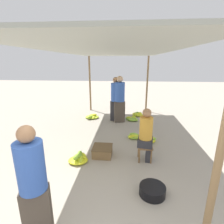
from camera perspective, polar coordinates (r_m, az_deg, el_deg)
The scene contains 17 objects.
canopy_post_front_right at distance 2.10m, azimuth 31.17°, elevation -15.24°, with size 0.08×0.08×2.53m, color olive.
canopy_post_back_left at distance 8.37m, azimuth -7.21°, elevation 9.05°, with size 0.08×0.08×2.53m, color olive.
canopy_post_back_right at distance 8.24m, azimuth 11.40°, elevation 8.75°, with size 0.08×0.08×2.53m, color olive.
canopy_tarp at distance 4.89m, azimuth 0.07°, elevation 19.29°, with size 3.06×6.93×0.04m, color #9EA399.
vendor_foreground at distance 2.54m, azimuth -24.36°, elevation -20.38°, with size 0.43×0.43×1.59m.
stool at distance 4.28m, azimuth 10.69°, elevation -11.57°, with size 0.34×0.34×0.38m.
vendor_seated at distance 4.13m, azimuth 11.19°, elevation -7.21°, with size 0.39×0.39×1.28m.
basin_black at distance 3.46m, azimuth 13.04°, elevation -23.68°, with size 0.46×0.46×0.17m.
banana_pile_left_0 at distance 7.33m, azimuth -6.44°, elevation -1.45°, with size 0.56×0.58×0.19m.
banana_pile_left_1 at distance 4.32m, azimuth -10.55°, elevation -14.63°, with size 0.47×0.47×0.25m.
banana_pile_right_0 at distance 7.70m, azimuth 8.27°, elevation -0.72°, with size 0.48×0.55×0.18m.
banana_pile_right_1 at distance 5.29m, azimuth 12.08°, elevation -8.85°, with size 0.41×0.38×0.18m.
banana_pile_right_2 at distance 5.45m, azimuth 7.41°, elevation -7.85°, with size 0.43×0.37×0.17m.
banana_pile_right_3 at distance 7.08m, azimuth 6.54°, elevation -2.22°, with size 0.55×0.54×0.14m.
crate_near at distance 4.49m, azimuth -3.14°, elevation -12.63°, with size 0.48×0.48×0.24m.
shopper_walking_mid at distance 6.81m, azimuth 1.20°, elevation 4.41°, with size 0.42×0.42×1.72m.
shopper_walking_far at distance 6.65m, azimuth 2.51°, elevation 4.35°, with size 0.45×0.45×1.78m.
Camera 1 is at (0.41, -1.30, 2.28)m, focal length 28.00 mm.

